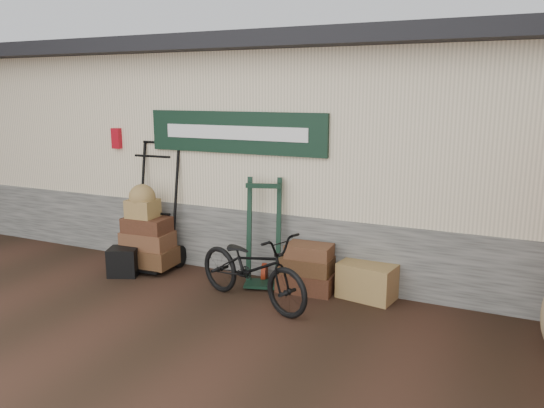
{
  "coord_description": "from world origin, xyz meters",
  "views": [
    {
      "loc": [
        3.12,
        -5.2,
        2.49
      ],
      "look_at": [
        0.27,
        0.9,
        1.05
      ],
      "focal_mm": 35.0,
      "sensor_mm": 36.0,
      "label": 1
    }
  ],
  "objects_px": {
    "suitcase_stack": "(307,267)",
    "wicker_hamper": "(368,281)",
    "porter_trolley": "(155,204)",
    "green_barrow": "(263,232)",
    "black_trunk": "(124,262)",
    "bicycle": "(252,263)"
  },
  "relations": [
    {
      "from": "suitcase_stack",
      "to": "wicker_hamper",
      "type": "height_order",
      "value": "suitcase_stack"
    },
    {
      "from": "porter_trolley",
      "to": "green_barrow",
      "type": "bearing_deg",
      "value": -3.15
    },
    {
      "from": "porter_trolley",
      "to": "suitcase_stack",
      "type": "xyz_separation_m",
      "value": [
        2.32,
        0.0,
        -0.6
      ]
    },
    {
      "from": "porter_trolley",
      "to": "suitcase_stack",
      "type": "relative_size",
      "value": 2.6
    },
    {
      "from": "porter_trolley",
      "to": "suitcase_stack",
      "type": "distance_m",
      "value": 2.4
    },
    {
      "from": "green_barrow",
      "to": "suitcase_stack",
      "type": "distance_m",
      "value": 0.72
    },
    {
      "from": "suitcase_stack",
      "to": "black_trunk",
      "type": "relative_size",
      "value": 1.81
    },
    {
      "from": "porter_trolley",
      "to": "black_trunk",
      "type": "relative_size",
      "value": 4.7
    },
    {
      "from": "wicker_hamper",
      "to": "bicycle",
      "type": "xyz_separation_m",
      "value": [
        -1.2,
        -0.76,
        0.28
      ]
    },
    {
      "from": "bicycle",
      "to": "suitcase_stack",
      "type": "bearing_deg",
      "value": -14.65
    },
    {
      "from": "black_trunk",
      "to": "green_barrow",
      "type": "bearing_deg",
      "value": 15.28
    },
    {
      "from": "porter_trolley",
      "to": "wicker_hamper",
      "type": "height_order",
      "value": "porter_trolley"
    },
    {
      "from": "green_barrow",
      "to": "suitcase_stack",
      "type": "height_order",
      "value": "green_barrow"
    },
    {
      "from": "green_barrow",
      "to": "black_trunk",
      "type": "distance_m",
      "value": 2.02
    },
    {
      "from": "green_barrow",
      "to": "black_trunk",
      "type": "bearing_deg",
      "value": 178.41
    },
    {
      "from": "porter_trolley",
      "to": "green_barrow",
      "type": "height_order",
      "value": "porter_trolley"
    },
    {
      "from": "green_barrow",
      "to": "suitcase_stack",
      "type": "xyz_separation_m",
      "value": [
        0.6,
        0.01,
        -0.39
      ]
    },
    {
      "from": "black_trunk",
      "to": "bicycle",
      "type": "xyz_separation_m",
      "value": [
        2.05,
        -0.13,
        0.31
      ]
    },
    {
      "from": "green_barrow",
      "to": "porter_trolley",
      "type": "bearing_deg",
      "value": 162.78
    },
    {
      "from": "green_barrow",
      "to": "suitcase_stack",
      "type": "bearing_deg",
      "value": -15.73
    },
    {
      "from": "porter_trolley",
      "to": "bicycle",
      "type": "distance_m",
      "value": 2.04
    },
    {
      "from": "porter_trolley",
      "to": "bicycle",
      "type": "bearing_deg",
      "value": -22.06
    }
  ]
}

